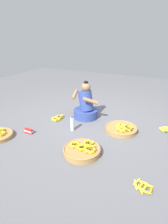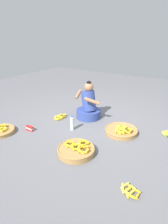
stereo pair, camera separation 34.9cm
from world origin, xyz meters
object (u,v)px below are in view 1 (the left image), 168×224
at_px(loose_bananas_front_center, 143,186).
at_px(packet_carton_stack, 29,131).
at_px(banana_basket_near_bicycle, 82,150).
at_px(vendor_woman_front, 86,106).
at_px(water_bottle, 72,124).
at_px(loose_bananas_mid_right, 165,129).
at_px(loose_bananas_back_center, 57,118).
at_px(banana_basket_back_right, 121,129).

height_order(loose_bananas_front_center, packet_carton_stack, packet_carton_stack).
bearing_deg(banana_basket_near_bicycle, vendor_woman_front, 113.64).
height_order(loose_bananas_front_center, water_bottle, water_bottle).
distance_m(loose_bananas_mid_right, loose_bananas_back_center, 2.16).
height_order(loose_bananas_back_center, water_bottle, water_bottle).
relative_size(banana_basket_back_right, packet_carton_stack, 3.53).
distance_m(banana_basket_near_bicycle, banana_basket_back_right, 1.02).
bearing_deg(packet_carton_stack, loose_bananas_front_center, -11.39).
distance_m(loose_bananas_back_center, packet_carton_stack, 0.74).
distance_m(vendor_woman_front, banana_basket_near_bicycle, 1.36).
xyz_separation_m(loose_bananas_mid_right, packet_carton_stack, (-2.23, -1.22, 0.02)).
bearing_deg(loose_bananas_front_center, banana_basket_near_bicycle, 162.70).
bearing_deg(vendor_woman_front, loose_bananas_back_center, -142.15).
distance_m(vendor_woman_front, packet_carton_stack, 1.28).
bearing_deg(banana_basket_back_right, loose_bananas_front_center, -63.60).
relative_size(banana_basket_back_right, loose_bananas_back_center, 1.89).
bearing_deg(packet_carton_stack, loose_bananas_mid_right, 28.67).
xyz_separation_m(vendor_woman_front, banana_basket_back_right, (0.87, -0.27, -0.21)).
relative_size(loose_bananas_back_center, water_bottle, 1.11).
relative_size(loose_bananas_mid_right, loose_bananas_back_center, 0.76).
relative_size(banana_basket_near_bicycle, water_bottle, 2.02).
height_order(vendor_woman_front, loose_bananas_back_center, vendor_woman_front).
bearing_deg(loose_bananas_front_center, packet_carton_stack, 168.61).
bearing_deg(vendor_woman_front, water_bottle, -86.73).
relative_size(banana_basket_back_right, loose_bananas_mid_right, 2.48).
bearing_deg(water_bottle, banana_basket_back_right, 24.57).
xyz_separation_m(banana_basket_back_right, loose_bananas_front_center, (0.63, -1.27, -0.03)).
height_order(banana_basket_back_right, packet_carton_stack, banana_basket_back_right).
bearing_deg(banana_basket_back_right, water_bottle, -155.43).
xyz_separation_m(loose_bananas_mid_right, loose_bananas_front_center, (-0.11, -1.65, -0.00)).
bearing_deg(packet_carton_stack, banana_basket_back_right, 29.33).
height_order(loose_bananas_mid_right, loose_bananas_front_center, loose_bananas_front_center).
relative_size(banana_basket_near_bicycle, loose_bananas_mid_right, 2.38).
relative_size(loose_bananas_mid_right, loose_bananas_front_center, 0.93).
xyz_separation_m(banana_basket_near_bicycle, loose_bananas_front_center, (0.96, -0.30, -0.03)).
distance_m(banana_basket_near_bicycle, loose_bananas_mid_right, 1.72).
xyz_separation_m(loose_bananas_back_center, packet_carton_stack, (-0.13, -0.72, 0.01)).
height_order(vendor_woman_front, banana_basket_near_bicycle, vendor_woman_front).
height_order(banana_basket_near_bicycle, loose_bananas_mid_right, banana_basket_near_bicycle).
relative_size(vendor_woman_front, banana_basket_near_bicycle, 1.41).
relative_size(vendor_woman_front, packet_carton_stack, 4.80).
height_order(loose_bananas_front_center, loose_bananas_back_center, loose_bananas_back_center).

